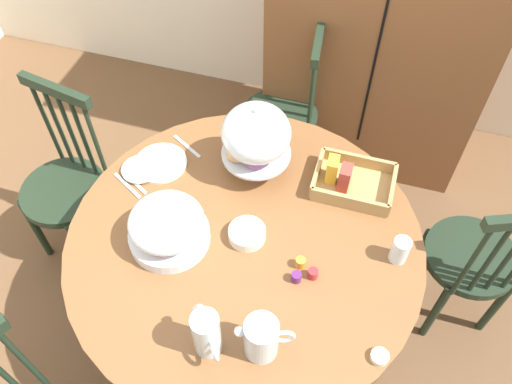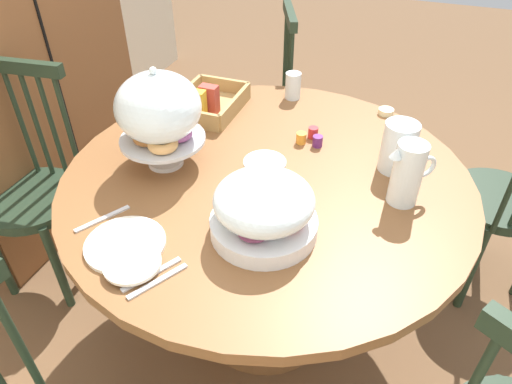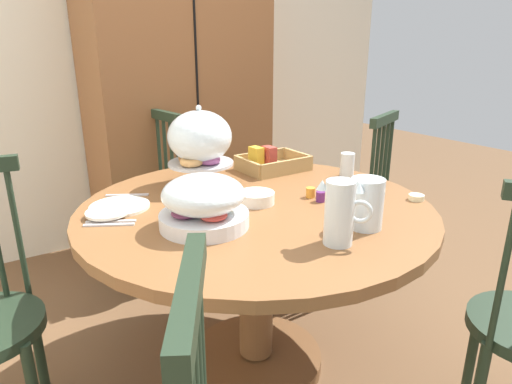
{
  "view_description": "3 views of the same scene",
  "coord_description": "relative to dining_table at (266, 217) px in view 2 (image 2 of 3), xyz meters",
  "views": [
    {
      "loc": [
        0.39,
        -0.87,
        2.4
      ],
      "look_at": [
        0.04,
        0.29,
        0.84
      ],
      "focal_mm": 36.86,
      "sensor_mm": 36.0,
      "label": 1
    },
    {
      "loc": [
        -1.13,
        -0.26,
        1.64
      ],
      "look_at": [
        -0.06,
        0.14,
        0.74
      ],
      "focal_mm": 32.76,
      "sensor_mm": 36.0,
      "label": 2
    },
    {
      "loc": [
        -0.84,
        -1.19,
        1.33
      ],
      "look_at": [
        0.04,
        0.14,
        0.79
      ],
      "focal_mm": 31.19,
      "sensor_mm": 36.0,
      "label": 3
    }
  ],
  "objects": [
    {
      "name": "windsor_chair_facing_door",
      "position": [
        -0.09,
        0.97,
        -0.1
      ],
      "size": [
        0.4,
        0.4,
        0.97
      ],
      "color": "#1E2D1E",
      "rests_on": "ground_plane"
    },
    {
      "name": "drinking_glass",
      "position": [
        0.56,
        0.08,
        0.24
      ],
      "size": [
        0.06,
        0.06,
        0.11
      ],
      "primitive_type": "cylinder",
      "color": "silver",
      "rests_on": "dining_table"
    },
    {
      "name": "fruit_platter_covered",
      "position": [
        -0.26,
        -0.08,
        0.27
      ],
      "size": [
        0.3,
        0.3,
        0.18
      ],
      "color": "silver",
      "rests_on": "dining_table"
    },
    {
      "name": "soup_spoon",
      "position": [
        -0.38,
        0.37,
        0.19
      ],
      "size": [
        0.15,
        0.1,
        0.01
      ],
      "primitive_type": "cube",
      "rotation": [
        0.0,
        0.0,
        8.91
      ],
      "color": "silver",
      "rests_on": "dining_table"
    },
    {
      "name": "jam_jar_apricot",
      "position": [
        0.23,
        -0.05,
        0.21
      ],
      "size": [
        0.04,
        0.04,
        0.04
      ],
      "primitive_type": "cylinder",
      "color": "orange",
      "rests_on": "dining_table"
    },
    {
      "name": "pastry_stand_with_dome",
      "position": [
        -0.06,
        0.34,
        0.38
      ],
      "size": [
        0.28,
        0.28,
        0.34
      ],
      "color": "silver",
      "rests_on": "dining_table"
    },
    {
      "name": "dinner_fork",
      "position": [
        -0.53,
        0.1,
        0.19
      ],
      "size": [
        0.15,
        0.1,
        0.01
      ],
      "primitive_type": "cube",
      "rotation": [
        0.0,
        0.0,
        8.91
      ],
      "color": "silver",
      "rests_on": "dining_table"
    },
    {
      "name": "windsor_chair_by_cabinet",
      "position": [
        0.91,
        0.35,
        -0.1
      ],
      "size": [
        0.44,
        0.43,
        0.97
      ],
      "color": "#1E2D1E",
      "rests_on": "ground_plane"
    },
    {
      "name": "jam_jar_strawberry",
      "position": [
        0.28,
        -0.08,
        0.21
      ],
      "size": [
        0.04,
        0.04,
        0.04
      ],
      "primitive_type": "cylinder",
      "color": "#B7282D",
      "rests_on": "dining_table"
    },
    {
      "name": "dining_table",
      "position": [
        0.0,
        0.0,
        0.0
      ],
      "size": [
        1.34,
        1.34,
        0.74
      ],
      "color": "brown",
      "rests_on": "ground_plane"
    },
    {
      "name": "windsor_chair_near_window",
      "position": [
        0.52,
        -0.82,
        -0.1
      ],
      "size": [
        0.46,
        0.46,
        0.97
      ],
      "color": "#1E2D1E",
      "rests_on": "ground_plane"
    },
    {
      "name": "china_plate_small",
      "position": [
        -0.51,
        0.19,
        0.2
      ],
      "size": [
        0.15,
        0.15,
        0.01
      ],
      "primitive_type": "cylinder",
      "color": "white",
      "rests_on": "china_plate_large"
    },
    {
      "name": "butter_dish",
      "position": [
        0.55,
        -0.31,
        0.2
      ],
      "size": [
        0.06,
        0.06,
        0.02
      ],
      "primitive_type": "cylinder",
      "color": "beige",
      "rests_on": "dining_table"
    },
    {
      "name": "orange_juice_pitcher",
      "position": [
        0.18,
        -0.39,
        0.26
      ],
      "size": [
        0.19,
        0.11,
        0.17
      ],
      "color": "silver",
      "rests_on": "dining_table"
    },
    {
      "name": "cereal_bowl",
      "position": [
        0.01,
        0.01,
        0.21
      ],
      "size": [
        0.14,
        0.14,
        0.04
      ],
      "primitive_type": "cylinder",
      "color": "white",
      "rests_on": "dining_table"
    },
    {
      "name": "ground_plane",
      "position": [
        -0.04,
        -0.14,
        -0.55
      ],
      "size": [
        10.0,
        10.0,
        0.0
      ],
      "primitive_type": "plane",
      "color": "brown"
    },
    {
      "name": "jam_jar_grape",
      "position": [
        0.23,
        -0.11,
        0.21
      ],
      "size": [
        0.04,
        0.04,
        0.04
      ],
      "primitive_type": "cylinder",
      "color": "#5B2366",
      "rests_on": "dining_table"
    },
    {
      "name": "cereal_basket",
      "position": [
        0.33,
        0.36,
        0.22
      ],
      "size": [
        0.32,
        0.24,
        0.12
      ],
      "color": "tan",
      "rests_on": "dining_table"
    },
    {
      "name": "table_knife",
      "position": [
        -0.51,
        0.13,
        0.19
      ],
      "size": [
        0.15,
        0.1,
        0.01
      ],
      "primitive_type": "cube",
      "rotation": [
        0.0,
        0.0,
        8.91
      ],
      "color": "silver",
      "rests_on": "dining_table"
    },
    {
      "name": "china_plate_large",
      "position": [
        -0.45,
        0.25,
        0.19
      ],
      "size": [
        0.22,
        0.22,
        0.01
      ],
      "primitive_type": "cylinder",
      "color": "white",
      "rests_on": "dining_table"
    },
    {
      "name": "milk_pitcher",
      "position": [
        0.02,
        -0.43,
        0.28
      ],
      "size": [
        0.13,
        0.15,
        0.2
      ],
      "color": "silver",
      "rests_on": "dining_table"
    }
  ]
}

